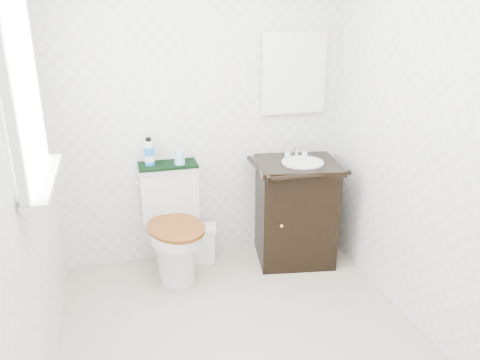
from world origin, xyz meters
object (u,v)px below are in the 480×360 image
toilet (173,228)px  cup (180,158)px  trash_bin (203,243)px  vanity (296,209)px  mouthwash_bottle (149,152)px

toilet → cup: size_ratio=8.18×
trash_bin → toilet: bearing=-159.9°
vanity → mouthwash_bottle: bearing=169.9°
vanity → cup: size_ratio=9.23×
toilet → trash_bin: 0.33m
toilet → trash_bin: toilet is taller
trash_bin → mouthwash_bottle: size_ratio=1.44×
toilet → cup: 0.54m
trash_bin → cup: bearing=178.1°
vanity → cup: (-0.87, 0.16, 0.45)m
vanity → trash_bin: (-0.72, 0.15, -0.28)m
toilet → cup: (0.09, 0.09, 0.53)m
toilet → trash_bin: (0.24, 0.09, -0.20)m
vanity → cup: bearing=169.9°
toilet → mouthwash_bottle: bearing=134.5°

